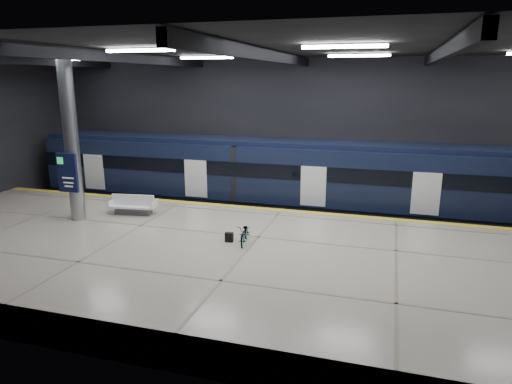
% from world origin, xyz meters
% --- Properties ---
extents(ground, '(30.00, 30.00, 0.00)m').
position_xyz_m(ground, '(0.00, 0.00, 0.00)').
color(ground, black).
rests_on(ground, ground).
extents(room_shell, '(30.10, 16.10, 8.05)m').
position_xyz_m(room_shell, '(-0.00, 0.00, 5.72)').
color(room_shell, black).
rests_on(room_shell, ground).
extents(platform, '(30.00, 11.00, 1.10)m').
position_xyz_m(platform, '(0.00, -2.50, 0.55)').
color(platform, beige).
rests_on(platform, ground).
extents(safety_strip, '(30.00, 0.40, 0.01)m').
position_xyz_m(safety_strip, '(0.00, 2.75, 1.11)').
color(safety_strip, yellow).
rests_on(safety_strip, platform).
extents(rails, '(30.00, 1.52, 0.16)m').
position_xyz_m(rails, '(0.00, 5.50, 0.08)').
color(rails, gray).
rests_on(rails, ground).
extents(train, '(29.40, 2.84, 3.79)m').
position_xyz_m(train, '(-0.00, 5.50, 2.06)').
color(train, black).
rests_on(train, ground).
extents(bench, '(2.09, 1.07, 0.89)m').
position_xyz_m(bench, '(-6.14, 0.33, 1.41)').
color(bench, '#595B60').
rests_on(bench, platform).
extents(bicycle, '(0.74, 1.52, 0.77)m').
position_xyz_m(bicycle, '(-0.29, -1.80, 1.48)').
color(bicycle, '#99999E').
rests_on(bicycle, platform).
extents(pannier_bag, '(0.32, 0.22, 0.35)m').
position_xyz_m(pannier_bag, '(-0.89, -1.80, 1.28)').
color(pannier_bag, black).
rests_on(pannier_bag, platform).
extents(info_column, '(0.90, 0.78, 6.90)m').
position_xyz_m(info_column, '(-8.00, -1.03, 4.46)').
color(info_column, '#9EA0A5').
rests_on(info_column, platform).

